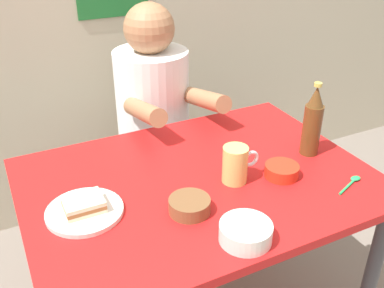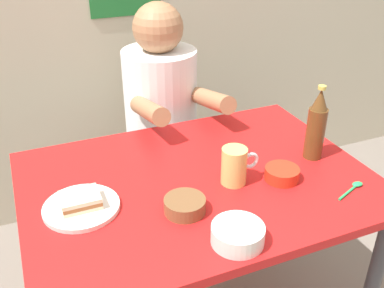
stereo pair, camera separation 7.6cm
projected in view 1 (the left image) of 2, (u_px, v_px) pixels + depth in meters
name	position (u px, v px, depth m)	size (l,w,h in m)	color
dining_table	(199.00, 202.00, 1.46)	(1.10, 0.80, 0.74)	red
stool	(156.00, 176.00, 2.14)	(0.34, 0.34, 0.45)	#4C4C51
person_seated	(153.00, 98.00, 1.93)	(0.33, 0.56, 0.72)	white
plate_orange	(85.00, 211.00, 1.25)	(0.22, 0.22, 0.01)	silver
sandwich	(84.00, 204.00, 1.24)	(0.11, 0.09, 0.04)	beige
beer_mug	(236.00, 164.00, 1.38)	(0.13, 0.08, 0.12)	#D1BC66
beer_bottle	(313.00, 123.00, 1.50)	(0.06, 0.06, 0.26)	#593819
condiment_bowl_brown	(190.00, 205.00, 1.25)	(0.12, 0.12, 0.04)	brown
rice_bowl_white	(246.00, 232.00, 1.15)	(0.14, 0.14, 0.05)	silver
sauce_bowl_chili	(282.00, 170.00, 1.42)	(0.11, 0.11, 0.04)	red
spoon	(352.00, 182.00, 1.39)	(0.12, 0.06, 0.01)	#26A559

